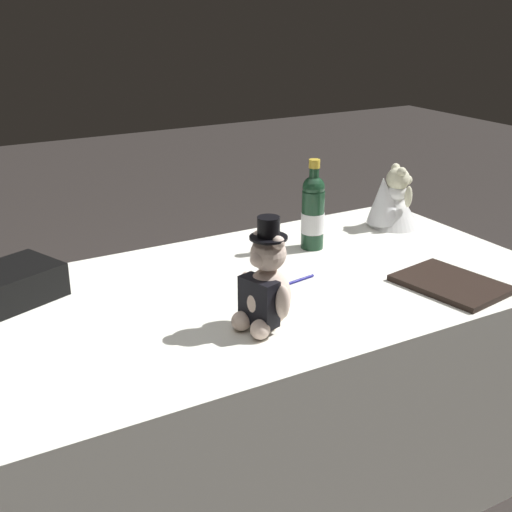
# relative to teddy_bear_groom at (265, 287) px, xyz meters

# --- Properties ---
(ground_plane) EXTENTS (12.00, 12.00, 0.00)m
(ground_plane) POSITION_rel_teddy_bear_groom_xyz_m (-0.11, -0.23, -0.83)
(ground_plane) COLOR #2D2826
(reception_table) EXTENTS (1.81, 0.95, 0.71)m
(reception_table) POSITION_rel_teddy_bear_groom_xyz_m (-0.11, -0.23, -0.47)
(reception_table) COLOR white
(reception_table) RESTS_ON ground_plane
(teddy_bear_groom) EXTENTS (0.16, 0.16, 0.30)m
(teddy_bear_groom) POSITION_rel_teddy_bear_groom_xyz_m (0.00, 0.00, 0.00)
(teddy_bear_groom) COLOR beige
(teddy_bear_groom) RESTS_ON reception_table
(teddy_bear_bride) EXTENTS (0.24, 0.20, 0.23)m
(teddy_bear_bride) POSITION_rel_teddy_bear_groom_xyz_m (-0.83, -0.48, -0.02)
(teddy_bear_bride) COLOR white
(teddy_bear_bride) RESTS_ON reception_table
(champagne_bottle) EXTENTS (0.08, 0.08, 0.31)m
(champagne_bottle) POSITION_rel_teddy_bear_groom_xyz_m (-0.44, -0.43, 0.02)
(champagne_bottle) COLOR #1A3D25
(champagne_bottle) RESTS_ON reception_table
(signing_pen) EXTENTS (0.15, 0.03, 0.01)m
(signing_pen) POSITION_rel_teddy_bear_groom_xyz_m (-0.23, -0.21, -0.11)
(signing_pen) COLOR navy
(signing_pen) RESTS_ON reception_table
(gift_case_black) EXTENTS (0.33, 0.28, 0.10)m
(gift_case_black) POSITION_rel_teddy_bear_groom_xyz_m (0.55, -0.50, -0.07)
(gift_case_black) COLOR black
(gift_case_black) RESTS_ON reception_table
(guestbook) EXTENTS (0.27, 0.34, 0.02)m
(guestbook) POSITION_rel_teddy_bear_groom_xyz_m (-0.61, 0.05, -0.11)
(guestbook) COLOR black
(guestbook) RESTS_ON reception_table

